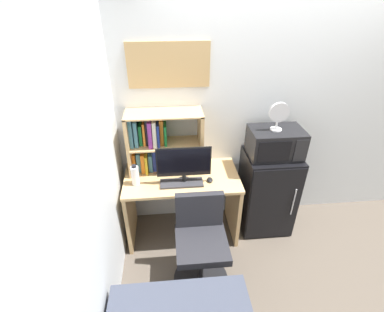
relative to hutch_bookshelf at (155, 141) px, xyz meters
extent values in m
cube|color=silver|center=(1.63, 0.15, 0.22)|extent=(6.40, 0.04, 2.60)
cube|color=silver|center=(-0.39, -1.47, 0.22)|extent=(0.04, 4.40, 2.60)
cube|color=tan|center=(0.25, -0.17, -0.34)|extent=(1.14, 0.61, 0.03)
cube|color=tan|center=(-0.30, -0.17, -0.72)|extent=(0.04, 0.55, 0.74)
cube|color=tan|center=(0.80, -0.17, -0.72)|extent=(0.04, 0.55, 0.74)
cube|color=tan|center=(-0.25, -0.02, -0.01)|extent=(0.03, 0.30, 0.62)
cube|color=tan|center=(0.45, -0.02, -0.01)|extent=(0.03, 0.30, 0.62)
cube|color=tan|center=(0.10, -0.02, 0.29)|extent=(0.73, 0.30, 0.01)
cube|color=tan|center=(0.10, -0.02, -0.03)|extent=(0.67, 0.30, 0.01)
cube|color=orange|center=(-0.22, 0.02, -0.22)|extent=(0.03, 0.19, 0.21)
cube|color=teal|center=(-0.18, 0.02, -0.22)|extent=(0.04, 0.18, 0.21)
cube|color=orange|center=(-0.13, 0.01, -0.22)|extent=(0.04, 0.21, 0.21)
cube|color=gold|center=(-0.10, 0.00, -0.22)|extent=(0.03, 0.25, 0.20)
cube|color=teal|center=(-0.06, 0.02, -0.23)|extent=(0.04, 0.19, 0.19)
cube|color=navy|center=(-0.02, 0.02, -0.20)|extent=(0.03, 0.18, 0.25)
cube|color=#B21E1E|center=(0.02, 0.00, -0.23)|extent=(0.03, 0.24, 0.19)
cube|color=teal|center=(0.04, 0.02, -0.20)|extent=(0.02, 0.18, 0.25)
cube|color=teal|center=(-0.22, 0.01, 0.12)|extent=(0.04, 0.22, 0.28)
cube|color=teal|center=(-0.17, 0.01, 0.11)|extent=(0.03, 0.20, 0.26)
cube|color=#197233|center=(-0.13, 0.02, 0.08)|extent=(0.03, 0.17, 0.20)
cube|color=orange|center=(-0.10, 0.02, 0.09)|extent=(0.02, 0.17, 0.23)
cube|color=black|center=(-0.07, 0.02, 0.11)|extent=(0.02, 0.17, 0.27)
cube|color=purple|center=(-0.04, 0.00, 0.11)|extent=(0.04, 0.25, 0.26)
cube|color=silver|center=(0.00, 0.00, 0.11)|extent=(0.04, 0.24, 0.26)
cube|color=navy|center=(0.04, 0.00, 0.09)|extent=(0.02, 0.23, 0.23)
cube|color=orange|center=(0.07, 0.02, 0.11)|extent=(0.04, 0.18, 0.26)
cube|color=#197233|center=(0.11, 0.01, 0.08)|extent=(0.02, 0.21, 0.21)
cylinder|color=black|center=(0.26, -0.28, -0.31)|extent=(0.16, 0.16, 0.02)
cylinder|color=black|center=(0.26, -0.28, -0.27)|extent=(0.04, 0.04, 0.08)
cube|color=black|center=(0.26, -0.28, -0.09)|extent=(0.51, 0.01, 0.30)
cube|color=black|center=(0.26, -0.28, -0.09)|extent=(0.49, 0.02, 0.28)
cube|color=#333338|center=(0.24, -0.30, -0.31)|extent=(0.41, 0.15, 0.02)
ellipsoid|color=black|center=(0.51, -0.28, -0.31)|extent=(0.06, 0.08, 0.03)
cylinder|color=silver|center=(-0.20, -0.26, -0.23)|extent=(0.08, 0.08, 0.19)
cylinder|color=black|center=(-0.20, -0.26, -0.12)|extent=(0.04, 0.04, 0.02)
cube|color=black|center=(1.18, -0.12, -0.62)|extent=(0.54, 0.47, 0.93)
cube|color=black|center=(1.18, -0.36, -0.62)|extent=(0.52, 0.01, 0.89)
cylinder|color=#B2B2B7|center=(1.37, -0.37, -0.57)|extent=(0.01, 0.01, 0.33)
cube|color=black|center=(1.18, -0.12, -0.01)|extent=(0.51, 0.34, 0.28)
cube|color=black|center=(1.10, -0.30, -0.01)|extent=(0.31, 0.01, 0.22)
cube|color=black|center=(1.36, -0.30, -0.01)|extent=(0.12, 0.01, 0.23)
cylinder|color=silver|center=(1.16, -0.12, 0.13)|extent=(0.11, 0.11, 0.01)
cylinder|color=silver|center=(1.16, -0.12, 0.18)|extent=(0.02, 0.02, 0.07)
cylinder|color=silver|center=(1.16, -0.13, 0.31)|extent=(0.19, 0.03, 0.19)
cylinder|color=black|center=(0.37, -0.81, -1.06)|extent=(0.51, 0.51, 0.04)
cylinder|color=black|center=(0.37, -0.81, -0.84)|extent=(0.04, 0.04, 0.46)
cube|color=#232328|center=(0.37, -0.81, -0.59)|extent=(0.44, 0.44, 0.07)
cube|color=#232328|center=(0.37, -0.61, -0.38)|extent=(0.42, 0.06, 0.35)
cube|color=tan|center=(0.17, 0.12, 0.70)|extent=(0.75, 0.02, 0.41)
camera|label=1|loc=(0.14, -2.46, 1.30)|focal=26.28mm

